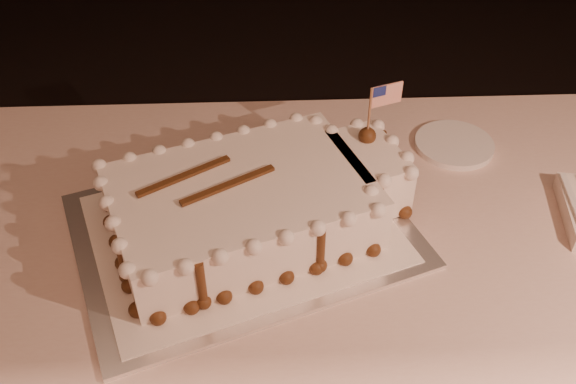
{
  "coord_description": "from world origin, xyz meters",
  "views": [
    {
      "loc": [
        -0.24,
        -0.24,
        1.55
      ],
      "look_at": [
        -0.2,
        0.58,
        0.84
      ],
      "focal_mm": 40.0,
      "sensor_mm": 36.0,
      "label": 1
    }
  ],
  "objects_px": {
    "side_plate": "(454,144)",
    "banquet_table": "(379,342)",
    "sheet_cake": "(258,202)",
    "cake_board": "(243,230)"
  },
  "relations": [
    {
      "from": "banquet_table",
      "to": "side_plate",
      "type": "xyz_separation_m",
      "value": [
        0.15,
        0.21,
        0.38
      ]
    },
    {
      "from": "sheet_cake",
      "to": "side_plate",
      "type": "bearing_deg",
      "value": 28.75
    },
    {
      "from": "side_plate",
      "to": "banquet_table",
      "type": "bearing_deg",
      "value": -126.12
    },
    {
      "from": "side_plate",
      "to": "sheet_cake",
      "type": "bearing_deg",
      "value": -151.25
    },
    {
      "from": "banquet_table",
      "to": "cake_board",
      "type": "height_order",
      "value": "cake_board"
    },
    {
      "from": "cake_board",
      "to": "sheet_cake",
      "type": "distance_m",
      "value": 0.06
    },
    {
      "from": "banquet_table",
      "to": "side_plate",
      "type": "relative_size",
      "value": 14.83
    },
    {
      "from": "cake_board",
      "to": "sheet_cake",
      "type": "relative_size",
      "value": 1.01
    },
    {
      "from": "cake_board",
      "to": "sheet_cake",
      "type": "xyz_separation_m",
      "value": [
        0.03,
        0.01,
        0.06
      ]
    },
    {
      "from": "cake_board",
      "to": "side_plate",
      "type": "bearing_deg",
      "value": 8.01
    }
  ]
}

